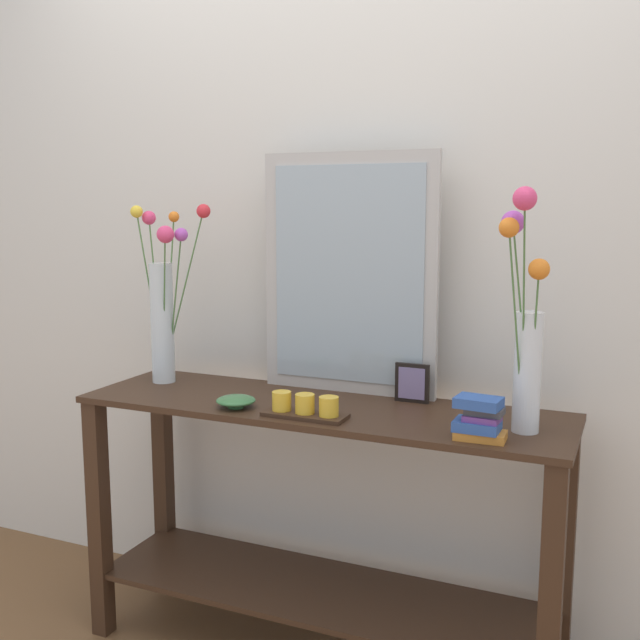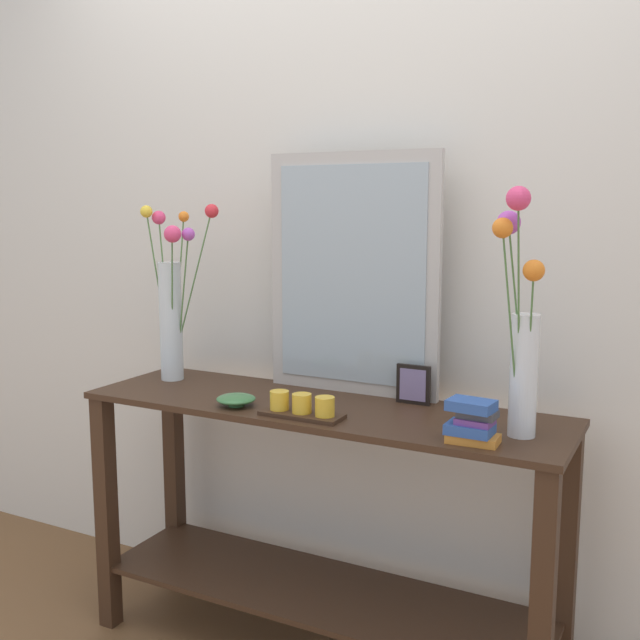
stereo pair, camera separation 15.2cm
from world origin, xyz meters
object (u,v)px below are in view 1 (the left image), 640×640
Objects in this scene: console_table at (320,504)px; vase_right at (526,330)px; decorative_bowl at (236,401)px; candle_tray at (305,408)px; tall_vase_left at (164,304)px; book_stack at (480,419)px; picture_frame_small at (412,383)px; mirror_leaning at (349,274)px.

vase_right is at bearing -4.32° from console_table.
decorative_bowl reaches higher than console_table.
vase_right is 5.46× the size of decorative_bowl.
candle_tray is at bearing -84.62° from console_table.
console_table is 6.15× the size of candle_tray.
tall_vase_left reaches higher than book_stack.
vase_right reaches higher than picture_frame_small.
candle_tray is (-0.01, -0.32, -0.35)m from mirror_leaning.
picture_frame_small is 0.54m from decorative_bowl.
vase_right is (0.60, -0.05, 0.59)m from console_table.
tall_vase_left is at bearing 169.55° from book_stack.
candle_tray is at bearing -91.09° from mirror_leaning.
mirror_leaning is 6.31× the size of picture_frame_small.
picture_frame_small is at bearing 29.61° from console_table.
tall_vase_left is 1.21m from vase_right.
book_stack is at bearing -0.58° from candle_tray.
book_stack is at bearing -33.76° from mirror_leaning.
tall_vase_left is 0.50m from decorative_bowl.
tall_vase_left reaches higher than picture_frame_small.
mirror_leaning is 0.64m from tall_vase_left.
mirror_leaning is 0.68m from book_stack.
tall_vase_left is 1.15m from book_stack.
vase_right reaches higher than tall_vase_left.
mirror_leaning is 5.69× the size of book_stack.
decorative_bowl is (-0.47, -0.27, -0.04)m from picture_frame_small.
decorative_bowl is (-0.23, 0.01, -0.01)m from candle_tray.
mirror_leaning is at bearing 158.36° from vase_right.
mirror_leaning is at bearing 88.91° from candle_tray.
console_table is 0.47m from picture_frame_small.
vase_right is 0.46m from picture_frame_small.
console_table is at bearing 164.40° from book_stack.
vase_right reaches higher than console_table.
tall_vase_left reaches higher than decorative_bowl.
decorative_bowl is at bearing 177.59° from candle_tray.
mirror_leaning is 0.40m from picture_frame_small.
book_stack is at bearing -15.60° from console_table.
book_stack is (0.51, -0.14, 0.37)m from console_table.
tall_vase_left is 0.69m from candle_tray.
decorative_bowl is 0.73m from book_stack.
book_stack is (0.49, -0.33, -0.33)m from mirror_leaning.
candle_tray is 1.82× the size of book_stack.
picture_frame_small is at bearing 49.93° from candle_tray.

